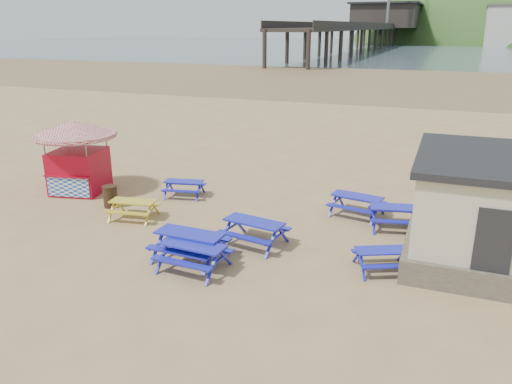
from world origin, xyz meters
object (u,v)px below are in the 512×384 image
at_px(litter_bin, 110,196).
at_px(picnic_table_blue_a, 184,189).
at_px(picnic_table_yellow, 134,210).
at_px(ice_cream_kiosk, 77,147).
at_px(picnic_table_blue_b, 357,206).

bearing_deg(litter_bin, picnic_table_blue_a, 46.33).
height_order(picnic_table_yellow, ice_cream_kiosk, ice_cream_kiosk).
xyz_separation_m(picnic_table_blue_a, picnic_table_yellow, (-0.49, -2.86, 0.01)).
bearing_deg(picnic_table_yellow, ice_cream_kiosk, 145.07).
height_order(ice_cream_kiosk, litter_bin, ice_cream_kiosk).
bearing_deg(ice_cream_kiosk, picnic_table_yellow, -37.33).
relative_size(picnic_table_yellow, litter_bin, 2.16).
bearing_deg(picnic_table_yellow, picnic_table_blue_a, 70.82).
xyz_separation_m(picnic_table_yellow, litter_bin, (-1.55, 0.73, 0.09)).
distance_m(picnic_table_blue_b, litter_bin, 9.37).
distance_m(picnic_table_blue_a, litter_bin, 2.95).
relative_size(picnic_table_blue_a, litter_bin, 2.14).
distance_m(picnic_table_blue_b, picnic_table_yellow, 8.15).
bearing_deg(litter_bin, picnic_table_blue_b, 15.52).
xyz_separation_m(ice_cream_kiosk, litter_bin, (2.35, -1.13, -1.48)).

